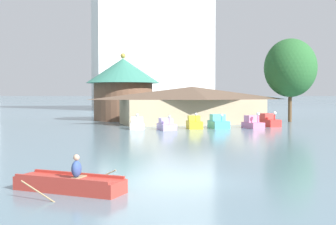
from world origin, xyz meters
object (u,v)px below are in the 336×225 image
at_px(shoreline_tree_right, 290,68).
at_px(green_roof_pavilion, 123,86).
at_px(background_building_block, 152,48).
at_px(pedal_boat_white, 137,124).
at_px(pedal_boat_red, 268,121).
at_px(pedal_boat_yellow, 194,123).
at_px(pedal_boat_pink, 253,123).
at_px(boathouse, 192,104).
at_px(pedal_boat_cyan, 218,123).
at_px(pedal_boat_lavender, 166,125).
at_px(rowboat_with_rower, 70,184).

bearing_deg(shoreline_tree_right, green_roof_pavilion, 154.57).
xyz_separation_m(shoreline_tree_right, background_building_block, (-5.47, 50.80, 7.43)).
bearing_deg(shoreline_tree_right, pedal_boat_white, -163.34).
bearing_deg(pedal_boat_red, pedal_boat_yellow, -90.00).
distance_m(pedal_boat_pink, green_roof_pavilion, 20.92).
xyz_separation_m(pedal_boat_pink, boathouse, (-3.63, 8.46, 1.78)).
bearing_deg(pedal_boat_cyan, background_building_block, 178.07).
bearing_deg(pedal_boat_lavender, green_roof_pavilion, -176.21).
bearing_deg(background_building_block, shoreline_tree_right, -83.86).
xyz_separation_m(pedal_boat_lavender, pedal_boat_red, (11.92, 1.66, 0.10)).
bearing_deg(pedal_boat_lavender, background_building_block, 167.70).
distance_m(pedal_boat_pink, background_building_block, 60.95).
distance_m(pedal_boat_white, green_roof_pavilion, 16.23).
bearing_deg(green_roof_pavilion, pedal_boat_lavender, -86.40).
height_order(pedal_boat_yellow, green_roof_pavilion, green_roof_pavilion).
bearing_deg(pedal_boat_yellow, pedal_boat_white, -91.51).
relative_size(pedal_boat_yellow, green_roof_pavilion, 0.27).
bearing_deg(shoreline_tree_right, rowboat_with_rower, -130.79).
distance_m(pedal_boat_white, pedal_boat_cyan, 8.34).
bearing_deg(pedal_boat_yellow, shoreline_tree_right, 125.93).
bearing_deg(background_building_block, boathouse, -98.47).
bearing_deg(boathouse, rowboat_with_rower, -115.67).
bearing_deg(pedal_boat_red, boathouse, -141.57).
distance_m(pedal_boat_red, shoreline_tree_right, 11.17).
bearing_deg(shoreline_tree_right, pedal_boat_yellow, -154.14).
distance_m(pedal_boat_white, pedal_boat_red, 14.45).
bearing_deg(green_roof_pavilion, rowboat_with_rower, -102.71).
relative_size(pedal_boat_yellow, background_building_block, 0.09).
height_order(pedal_boat_cyan, pedal_boat_pink, pedal_boat_pink).
bearing_deg(pedal_boat_yellow, background_building_block, -179.59).
bearing_deg(pedal_boat_yellow, pedal_boat_pink, 90.62).
height_order(pedal_boat_white, pedal_boat_red, pedal_boat_red).
bearing_deg(rowboat_with_rower, green_roof_pavilion, -64.06).
height_order(rowboat_with_rower, pedal_boat_pink, pedal_boat_pink).
xyz_separation_m(rowboat_with_rower, boathouse, (16.39, 34.10, 2.02)).
relative_size(pedal_boat_white, green_roof_pavilion, 0.27).
bearing_deg(rowboat_with_rower, pedal_boat_white, -68.10).
relative_size(rowboat_with_rower, pedal_boat_pink, 1.64).
xyz_separation_m(rowboat_with_rower, shoreline_tree_right, (29.42, 34.09, 6.51)).
distance_m(pedal_boat_red, boathouse, 9.32).
relative_size(rowboat_with_rower, pedal_boat_yellow, 1.49).
height_order(pedal_boat_pink, boathouse, boathouse).
relative_size(boathouse, background_building_block, 0.62).
height_order(pedal_boat_red, boathouse, boathouse).
distance_m(boathouse, green_roof_pavilion, 11.65).
bearing_deg(boathouse, pedal_boat_cyan, -88.23).
xyz_separation_m(boathouse, shoreline_tree_right, (13.03, -0.01, 4.49)).
bearing_deg(boathouse, background_building_block, 81.53).
height_order(pedal_boat_lavender, background_building_block, background_building_block).
height_order(pedal_boat_white, boathouse, boathouse).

